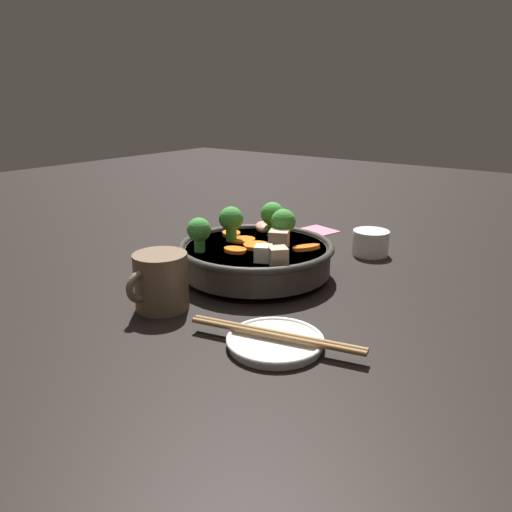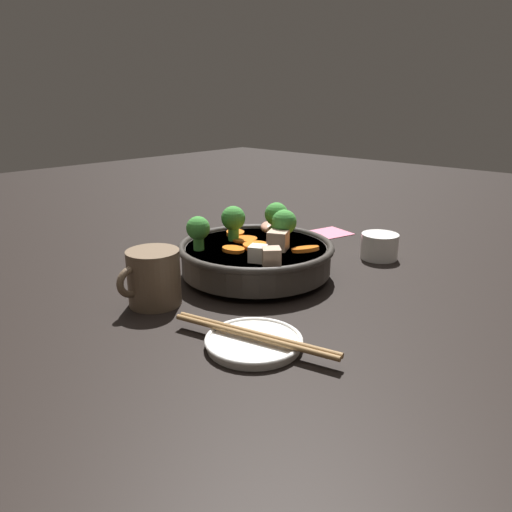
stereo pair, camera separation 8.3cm
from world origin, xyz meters
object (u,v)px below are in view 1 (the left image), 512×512
stirfry_bowl (256,253)px  chopsticks_pair (275,334)px  dark_mug (160,281)px  tea_cup (371,242)px  side_saucer (275,341)px

stirfry_bowl → chopsticks_pair: bearing=42.3°
stirfry_bowl → dark_mug: bearing=-8.4°
stirfry_bowl → tea_cup: size_ratio=3.80×
stirfry_bowl → tea_cup: stirfry_bowl is taller
side_saucer → chopsticks_pair: size_ratio=0.54×
side_saucer → tea_cup: tea_cup is taller
tea_cup → dark_mug: size_ratio=0.69×
tea_cup → chopsticks_pair: bearing=8.9°
stirfry_bowl → tea_cup: 0.25m
chopsticks_pair → stirfry_bowl: bearing=-137.7°
side_saucer → tea_cup: size_ratio=1.76×
dark_mug → chopsticks_pair: dark_mug is taller
side_saucer → dark_mug: bearing=-89.0°
tea_cup → dark_mug: dark_mug is taller
stirfry_bowl → side_saucer: stirfry_bowl is taller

